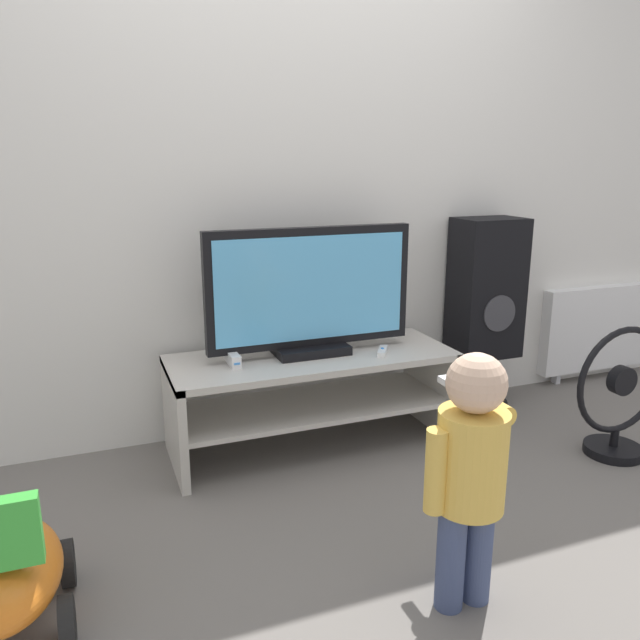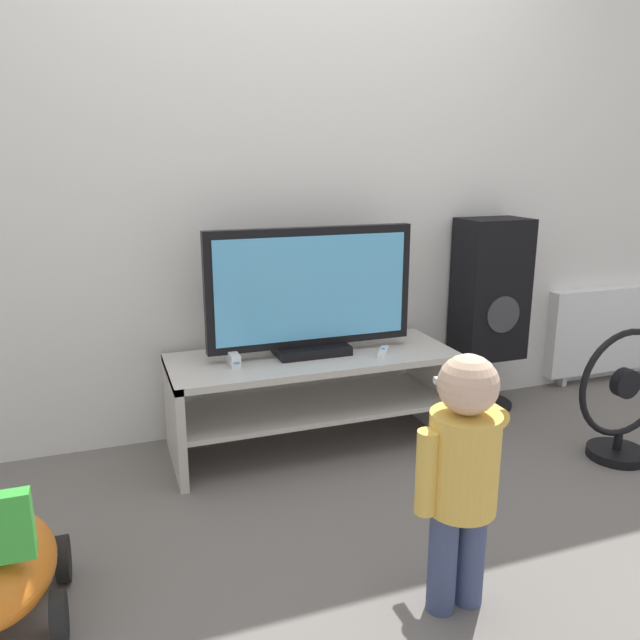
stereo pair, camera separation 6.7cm
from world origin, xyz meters
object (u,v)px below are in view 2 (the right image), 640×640
(game_console, at_px, (233,357))
(child, at_px, (462,462))
(floor_fan, at_px, (623,402))
(television, at_px, (311,293))
(radiator, at_px, (603,330))
(speaker_tower, at_px, (490,294))
(remote_primary, at_px, (383,352))

(game_console, xyz_separation_m, child, (0.41, -1.14, -0.01))
(game_console, xyz_separation_m, floor_fan, (1.59, -0.57, -0.20))
(child, xyz_separation_m, floor_fan, (1.18, 0.57, -0.20))
(television, height_order, floor_fan, television)
(television, distance_m, game_console, 0.44)
(television, relative_size, game_console, 5.80)
(game_console, height_order, radiator, radiator)
(child, xyz_separation_m, speaker_tower, (0.97, 1.29, 0.15))
(television, bearing_deg, speaker_tower, 7.20)
(television, relative_size, floor_fan, 1.57)
(floor_fan, bearing_deg, child, -154.21)
(child, relative_size, speaker_tower, 0.78)
(speaker_tower, relative_size, floor_fan, 1.68)
(child, bearing_deg, floor_fan, 25.79)
(floor_fan, relative_size, radiator, 0.79)
(television, distance_m, speaker_tower, 1.03)
(speaker_tower, bearing_deg, remote_primary, -161.02)
(child, xyz_separation_m, radiator, (1.84, 1.39, -0.15))
(child, height_order, radiator, child)
(game_console, xyz_separation_m, remote_primary, (0.66, -0.09, -0.02))
(game_console, relative_size, remote_primary, 1.26)
(speaker_tower, height_order, radiator, speaker_tower)
(speaker_tower, relative_size, radiator, 1.33)
(speaker_tower, bearing_deg, game_console, -173.71)
(remote_primary, xyz_separation_m, radiator, (1.59, 0.35, -0.14))
(floor_fan, bearing_deg, game_console, 160.33)
(television, distance_m, child, 1.19)
(remote_primary, distance_m, speaker_tower, 0.78)
(child, relative_size, floor_fan, 1.32)
(remote_primary, bearing_deg, floor_fan, -27.06)
(child, relative_size, radiator, 1.04)
(child, distance_m, radiator, 2.31)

